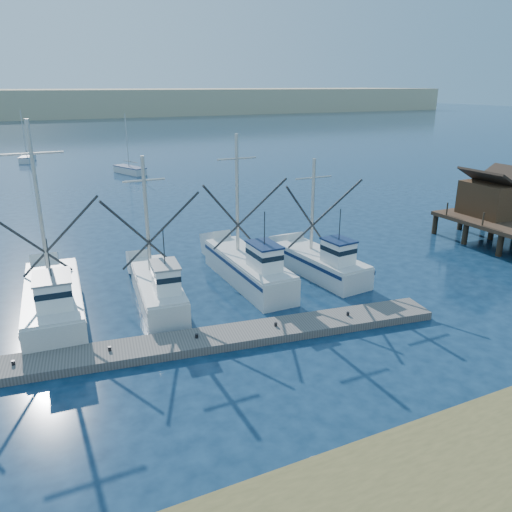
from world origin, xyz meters
The scene contains 6 objects.
ground centered at (0.00, 0.00, 0.00)m, with size 500.00×500.00×0.00m, color #0C1F34.
floating_dock centered at (-8.57, 5.90, 0.21)m, with size 30.84×2.06×0.41m, color #625C57.
dune_ridge centered at (0.00, 210.00, 5.00)m, with size 360.00×60.00×10.00m, color tan.
trawler_fleet centered at (-9.14, 11.21, 0.98)m, with size 29.91×9.61×10.21m.
sailboat_near centered at (1.90, 55.91, 0.50)m, with size 3.70×5.97×8.10m.
sailboat_far centered at (-10.64, 74.39, 0.51)m, with size 2.80×5.60×8.10m.
Camera 1 is at (-12.14, -14.85, 11.83)m, focal length 35.00 mm.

